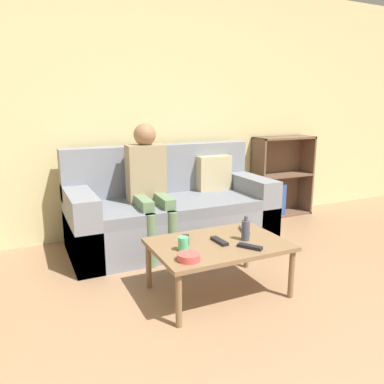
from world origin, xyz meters
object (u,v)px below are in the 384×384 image
Objects in this scene: bookshelf at (277,184)px; person_adult at (148,179)px; tv_remote_1 at (244,230)px; couch at (172,212)px; tv_remote_0 at (186,240)px; snack_bowl at (189,257)px; tv_remote_3 at (250,247)px; bottle at (246,230)px; coffee_table at (218,247)px; cup_near at (183,244)px; tv_remote_2 at (219,241)px.

person_adult reaches higher than bookshelf.
tv_remote_1 is (0.47, -0.87, -0.29)m from person_adult.
couch is 11.09× the size of tv_remote_0.
couch is 13.40× the size of snack_bowl.
tv_remote_3 is 0.17m from bottle.
snack_bowl is (-1.95, -1.65, 0.01)m from bookshelf.
couch is at bearing 98.11° from tv_remote_0.
coffee_table is at bearing -138.24° from bookshelf.
tv_remote_1 is at bearing 25.29° from tv_remote_0.
cup_near reaches higher than snack_bowl.
tv_remote_0 is at bearing 102.89° from tv_remote_3.
tv_remote_3 is (0.13, -0.18, 0.00)m from tv_remote_2.
snack_bowl is at bearing -163.28° from bottle.
cup_near is 0.54× the size of tv_remote_1.
bookshelf is 2.22m from tv_remote_3.
bottle is (0.37, -1.04, -0.22)m from person_adult.
coffee_table is 5.36× the size of tv_remote_0.
bookshelf reaches higher than coffee_table.
tv_remote_3 is at bearing -19.82° from cup_near.
snack_bowl is (-0.32, -0.19, 0.01)m from tv_remote_2.
cup_near is 0.61m from tv_remote_1.
person_adult is 12.30× the size of cup_near.
couch reaches higher than tv_remote_0.
cup_near reaches higher than tv_remote_1.
person_adult is 0.92m from tv_remote_0.
couch is at bearing 95.77° from bottle.
coffee_table is at bearing 117.07° from tv_remote_2.
bottle is at bearing 16.72° from snack_bowl.
snack_bowl is (-0.32, -0.20, 0.06)m from coffee_table.
bottle is (0.40, -0.16, 0.07)m from tv_remote_0.
person_adult reaches higher than tv_remote_1.
person_adult is 7.00× the size of tv_remote_3.
bottle is at bearing -0.84° from cup_near.
cup_near is at bearing 125.77° from tv_remote_3.
coffee_table is (-0.08, -1.08, 0.03)m from couch.
tv_remote_2 and tv_remote_3 have the same top height.
bottle is at bearing -12.36° from coffee_table.
tv_remote_0 is at bearing 157.40° from bottle.
snack_bowl is at bearing -152.85° from tv_remote_2.
tv_remote_3 is (0.42, -0.15, -0.04)m from cup_near.
tv_remote_1 is at bearing 28.56° from tv_remote_3.
tv_remote_0 is at bearing 69.29° from snack_bowl.
cup_near is at bearing 179.16° from bottle.
coffee_table is 0.23m from bottle.
person_adult is at bearing 83.74° from cup_near.
cup_near is at bearing -93.80° from person_adult.
couch reaches higher than tv_remote_3.
tv_remote_0 is 0.99× the size of tv_remote_1.
bottle is at bearing -133.76° from bookshelf.
bottle reaches higher than snack_bowl.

